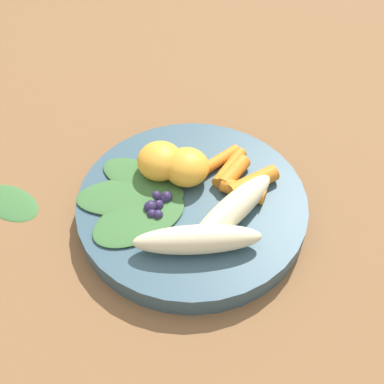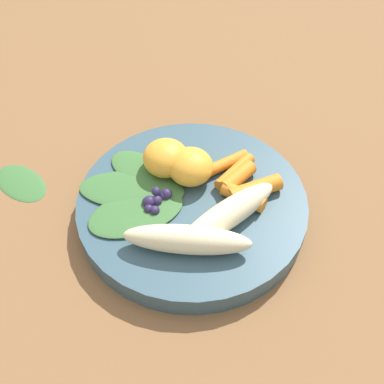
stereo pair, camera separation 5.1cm
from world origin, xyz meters
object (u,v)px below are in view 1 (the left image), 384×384
at_px(bowl, 192,205).
at_px(orange_segment_near, 160,161).
at_px(banana_peeled_right, 197,239).
at_px(kale_leaf_stray, 9,202).
at_px(banana_peeled_left, 232,210).

xyz_separation_m(bowl, orange_segment_near, (0.02, -0.05, 0.03)).
xyz_separation_m(bowl, banana_peeled_right, (0.02, 0.07, 0.03)).
xyz_separation_m(banana_peeled_right, kale_leaf_stray, (0.18, -0.16, -0.04)).
height_order(banana_peeled_left, orange_segment_near, orange_segment_near).
bearing_deg(banana_peeled_left, orange_segment_near, 91.30).
bearing_deg(bowl, kale_leaf_stray, -26.31).
distance_m(banana_peeled_right, kale_leaf_stray, 0.25).
bearing_deg(banana_peeled_left, kale_leaf_stray, 122.64).
bearing_deg(kale_leaf_stray, orange_segment_near, -140.07).
distance_m(banana_peeled_right, orange_segment_near, 0.12).
xyz_separation_m(bowl, banana_peeled_left, (-0.03, 0.04, 0.03)).
height_order(bowl, banana_peeled_right, banana_peeled_right).
relative_size(banana_peeled_left, kale_leaf_stray, 1.59).
xyz_separation_m(bowl, kale_leaf_stray, (0.20, -0.10, -0.01)).
relative_size(banana_peeled_left, banana_peeled_right, 1.00).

